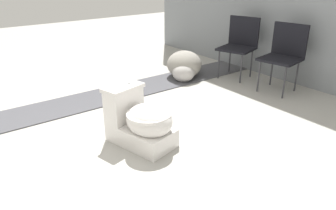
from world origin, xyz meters
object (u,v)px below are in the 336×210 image
Objects in this scene: folding_chair_middle at (285,51)px; boulder_near at (184,73)px; toilet at (141,121)px; boulder_far at (184,64)px; folding_chair_left at (240,41)px.

folding_chair_middle reaches higher than boulder_near.
boulder_near is (-1.11, 1.40, -0.10)m from toilet.
boulder_far is at bearing 115.72° from toilet.
folding_chair_left is at bearing 57.41° from boulder_far.
toilet is 1.36× the size of boulder_far.
folding_chair_left is 1.62× the size of boulder_far.
boulder_near is (-1.00, -0.80, -0.39)m from folding_chair_middle.
folding_chair_left is at bearing 97.13° from toilet.
folding_chair_left reaches higher than toilet.
folding_chair_left is 0.92m from boulder_near.
boulder_near is at bearing -42.15° from boulder_far.
toilet is at bearing -50.65° from boulder_far.
folding_chair_middle is at bearing 79.28° from toilet.
boulder_near is at bearing 114.83° from toilet.
boulder_near is 0.20m from boulder_far.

